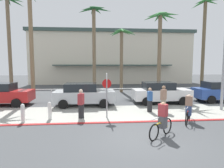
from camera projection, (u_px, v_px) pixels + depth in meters
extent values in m
plane|color=#424447|center=(117.00, 97.00, 17.77)|extent=(80.00, 80.00, 0.00)
cube|color=#9E9E93|center=(127.00, 112.00, 12.02)|extent=(44.00, 4.00, 0.02)
cube|color=maroon|center=(134.00, 122.00, 10.04)|extent=(44.00, 0.24, 0.03)
cube|color=beige|center=(111.00, 59.00, 34.34)|extent=(25.95, 10.13, 8.11)
cube|color=#384C47|center=(111.00, 35.00, 33.90)|extent=(26.55, 10.73, 0.50)
cube|color=#384C47|center=(113.00, 65.00, 28.93)|extent=(18.17, 1.20, 0.16)
cylinder|color=white|center=(119.00, 89.00, 16.18)|extent=(20.53, 0.08, 0.08)
cylinder|color=white|center=(23.00, 96.00, 15.56)|extent=(0.08, 0.08, 1.00)
cylinder|color=white|center=(52.00, 95.00, 15.75)|extent=(0.08, 0.08, 1.00)
cylinder|color=white|center=(79.00, 95.00, 15.95)|extent=(0.08, 0.08, 1.00)
cylinder|color=white|center=(106.00, 95.00, 16.14)|extent=(0.08, 0.08, 1.00)
cylinder|color=white|center=(132.00, 94.00, 16.33)|extent=(0.08, 0.08, 1.00)
cylinder|color=white|center=(158.00, 94.00, 16.52)|extent=(0.08, 0.08, 1.00)
cylinder|color=white|center=(183.00, 94.00, 16.71)|extent=(0.08, 0.08, 1.00)
cylinder|color=white|center=(207.00, 93.00, 16.90)|extent=(0.08, 0.08, 1.00)
cylinder|color=gray|center=(107.00, 99.00, 10.74)|extent=(0.08, 0.08, 2.20)
cube|color=white|center=(107.00, 77.00, 10.61)|extent=(0.04, 0.56, 0.36)
cylinder|color=red|center=(107.00, 84.00, 10.66)|extent=(0.52, 0.03, 0.52)
cylinder|color=white|center=(23.00, 115.00, 9.91)|extent=(0.20, 0.20, 0.85)
sphere|color=white|center=(22.00, 106.00, 9.87)|extent=(0.20, 0.20, 0.20)
cylinder|color=white|center=(50.00, 112.00, 10.46)|extent=(0.20, 0.20, 0.85)
sphere|color=white|center=(50.00, 104.00, 10.42)|extent=(0.20, 0.20, 0.20)
cylinder|color=#756047|center=(10.00, 47.00, 19.58)|extent=(0.36, 0.36, 9.86)
cone|color=#235B2D|center=(15.00, 0.00, 19.18)|extent=(1.73, 0.32, 0.74)
cone|color=#235B2D|center=(16.00, 2.00, 19.87)|extent=(1.45, 1.70, 0.80)
cone|color=#235B2D|center=(9.00, 2.00, 19.99)|extent=(0.74, 1.95, 0.62)
cone|color=#235B2D|center=(1.00, 0.00, 19.42)|extent=(1.80, 1.09, 0.57)
cylinder|color=#846B4C|center=(31.00, 45.00, 16.87)|extent=(0.36, 0.36, 9.56)
cylinder|color=#756047|center=(94.00, 52.00, 19.52)|extent=(0.36, 0.36, 8.81)
cone|color=#235B2D|center=(102.00, 10.00, 19.17)|extent=(1.82, 0.32, 0.65)
cone|color=#235B2D|center=(98.00, 11.00, 19.62)|extent=(1.10, 1.26, 0.64)
cone|color=#235B2D|center=(92.00, 11.00, 19.74)|extent=(0.63, 1.48, 0.65)
cone|color=#235B2D|center=(86.00, 10.00, 19.41)|extent=(1.78, 1.08, 0.62)
cone|color=#235B2D|center=(88.00, 9.00, 18.76)|extent=(1.41, 0.90, 0.71)
cone|color=#235B2D|center=(92.00, 7.00, 18.24)|extent=(0.72, 1.84, 0.70)
cone|color=#235B2D|center=(99.00, 8.00, 18.44)|extent=(1.42, 1.67, 0.69)
cylinder|color=#756047|center=(121.00, 62.00, 20.86)|extent=(0.36, 0.36, 6.82)
cone|color=#387F3D|center=(129.00, 33.00, 20.61)|extent=(1.69, 0.32, 0.84)
cone|color=#387F3D|center=(126.00, 32.00, 21.14)|extent=(1.41, 1.41, 0.63)
cone|color=#387F3D|center=(121.00, 33.00, 21.14)|extent=(0.32, 1.33, 0.78)
cone|color=#387F3D|center=(116.00, 33.00, 21.03)|extent=(1.38, 1.38, 0.84)
cone|color=#387F3D|center=(115.00, 33.00, 20.48)|extent=(1.46, 0.32, 0.84)
cone|color=#387F3D|center=(118.00, 31.00, 20.01)|extent=(1.24, 1.24, 0.62)
cone|color=#387F3D|center=(123.00, 31.00, 19.60)|extent=(0.32, 1.97, 0.77)
cone|color=#387F3D|center=(128.00, 31.00, 19.99)|extent=(1.50, 1.50, 0.80)
cylinder|color=#756047|center=(159.00, 56.00, 17.74)|extent=(0.36, 0.36, 7.75)
cone|color=#387F3D|center=(169.00, 16.00, 17.44)|extent=(1.67, 0.32, 0.79)
cone|color=#387F3D|center=(164.00, 18.00, 18.00)|extent=(1.46, 1.46, 0.78)
cone|color=#387F3D|center=(157.00, 18.00, 18.23)|extent=(0.32, 1.81, 0.70)
cone|color=#387F3D|center=(152.00, 17.00, 17.94)|extent=(1.54, 1.54, 0.67)
cone|color=#387F3D|center=(154.00, 15.00, 17.31)|extent=(1.36, 0.32, 0.66)
cone|color=#387F3D|center=(157.00, 15.00, 16.82)|extent=(1.35, 1.35, 0.85)
cone|color=#387F3D|center=(164.00, 13.00, 16.44)|extent=(0.32, 1.92, 0.68)
cone|color=#387F3D|center=(170.00, 14.00, 16.80)|extent=(1.54, 1.54, 0.72)
cylinder|color=brown|center=(203.00, 47.00, 20.78)|extent=(0.36, 0.36, 9.99)
cone|color=#387F3D|center=(212.00, 2.00, 20.36)|extent=(1.53, 0.32, 0.71)
cone|color=#387F3D|center=(205.00, 4.00, 21.08)|extent=(1.17, 1.71, 0.62)
cone|color=#387F3D|center=(198.00, 5.00, 20.98)|extent=(1.15, 1.67, 0.81)
cone|color=#387F3D|center=(200.00, 2.00, 20.25)|extent=(1.34, 0.32, 0.75)
cone|color=#387F3D|center=(213.00, 0.00, 19.66)|extent=(1.10, 1.58, 0.69)
cube|color=red|center=(2.00, 96.00, 14.11)|extent=(4.40, 1.80, 0.80)
cylinder|color=black|center=(26.00, 99.00, 15.16)|extent=(0.66, 0.22, 0.66)
cylinder|color=black|center=(16.00, 103.00, 13.38)|extent=(0.66, 0.22, 0.66)
cube|color=#B2B7BC|center=(84.00, 96.00, 13.93)|extent=(4.40, 1.80, 0.80)
cube|color=#1E2328|center=(81.00, 87.00, 13.85)|extent=(2.29, 1.58, 0.56)
cylinder|color=black|center=(103.00, 99.00, 14.99)|extent=(0.66, 0.22, 0.66)
cylinder|color=black|center=(104.00, 104.00, 13.20)|extent=(0.66, 0.22, 0.66)
cylinder|color=black|center=(67.00, 100.00, 14.75)|extent=(0.66, 0.22, 0.66)
cylinder|color=black|center=(63.00, 104.00, 12.96)|extent=(0.66, 0.22, 0.66)
cube|color=white|center=(161.00, 94.00, 14.89)|extent=(4.40, 1.80, 0.80)
cube|color=#1E2328|center=(158.00, 86.00, 14.80)|extent=(2.29, 1.58, 0.56)
cylinder|color=black|center=(174.00, 97.00, 15.94)|extent=(0.66, 0.22, 0.66)
cylinder|color=black|center=(183.00, 101.00, 14.15)|extent=(0.66, 0.22, 0.66)
cylinder|color=black|center=(141.00, 97.00, 15.70)|extent=(0.66, 0.22, 0.66)
cylinder|color=black|center=(147.00, 102.00, 13.92)|extent=(0.66, 0.22, 0.66)
cube|color=#284793|center=(221.00, 93.00, 15.62)|extent=(4.40, 1.80, 0.80)
cube|color=#1E2328|center=(219.00, 85.00, 15.53)|extent=(2.29, 1.58, 0.56)
cylinder|color=black|center=(199.00, 96.00, 16.43)|extent=(0.66, 0.22, 0.66)
cylinder|color=black|center=(211.00, 100.00, 14.65)|extent=(0.66, 0.22, 0.66)
torus|color=black|center=(154.00, 132.00, 7.57)|extent=(0.58, 0.52, 0.72)
torus|color=black|center=(167.00, 126.00, 8.35)|extent=(0.58, 0.52, 0.72)
cylinder|color=gold|center=(164.00, 125.00, 8.10)|extent=(0.56, 0.49, 0.35)
cylinder|color=gold|center=(157.00, 124.00, 7.71)|extent=(0.32, 0.29, 0.07)
cylinder|color=gold|center=(163.00, 123.00, 8.02)|extent=(0.05, 0.05, 0.44)
cylinder|color=silver|center=(155.00, 119.00, 7.55)|extent=(0.40, 0.35, 0.04)
cube|color=#4C4C51|center=(163.00, 122.00, 8.02)|extent=(0.43, 0.42, 0.52)
cube|color=#A33338|center=(163.00, 110.00, 7.96)|extent=(0.42, 0.43, 0.52)
sphere|color=#9E7556|center=(163.00, 105.00, 7.94)|extent=(0.22, 0.22, 0.22)
torus|color=black|center=(187.00, 119.00, 9.52)|extent=(0.45, 0.63, 0.72)
torus|color=black|center=(189.00, 114.00, 10.47)|extent=(0.45, 0.63, 0.72)
cylinder|color=red|center=(189.00, 112.00, 10.17)|extent=(0.43, 0.60, 0.35)
cylinder|color=red|center=(188.00, 112.00, 9.69)|extent=(0.25, 0.35, 0.07)
cylinder|color=red|center=(189.00, 112.00, 10.08)|extent=(0.05, 0.05, 0.44)
cylinder|color=silver|center=(187.00, 108.00, 9.50)|extent=(0.31, 0.44, 0.04)
cube|color=#384C7A|center=(189.00, 110.00, 10.07)|extent=(0.41, 0.42, 0.52)
cube|color=#93705B|center=(189.00, 101.00, 10.02)|extent=(0.43, 0.41, 0.52)
sphere|color=beige|center=(189.00, 97.00, 9.99)|extent=(0.22, 0.22, 0.22)
cylinder|color=#232326|center=(150.00, 106.00, 12.15)|extent=(0.33, 0.33, 0.76)
cube|color=#2D5699|center=(150.00, 96.00, 12.08)|extent=(0.27, 0.40, 0.59)
sphere|color=#D6A884|center=(150.00, 89.00, 12.04)|extent=(0.21, 0.21, 0.21)
cylinder|color=#232326|center=(81.00, 111.00, 10.73)|extent=(0.40, 0.40, 0.80)
cube|color=#A33338|center=(81.00, 99.00, 10.66)|extent=(0.37, 0.46, 0.62)
sphere|color=beige|center=(81.00, 91.00, 10.62)|extent=(0.22, 0.22, 0.22)
cylinder|color=gray|center=(163.00, 106.00, 12.14)|extent=(0.45, 0.45, 0.83)
cube|color=#93705B|center=(164.00, 95.00, 12.07)|extent=(0.47, 0.47, 0.64)
sphere|color=#9E7556|center=(164.00, 87.00, 12.02)|extent=(0.23, 0.23, 0.23)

